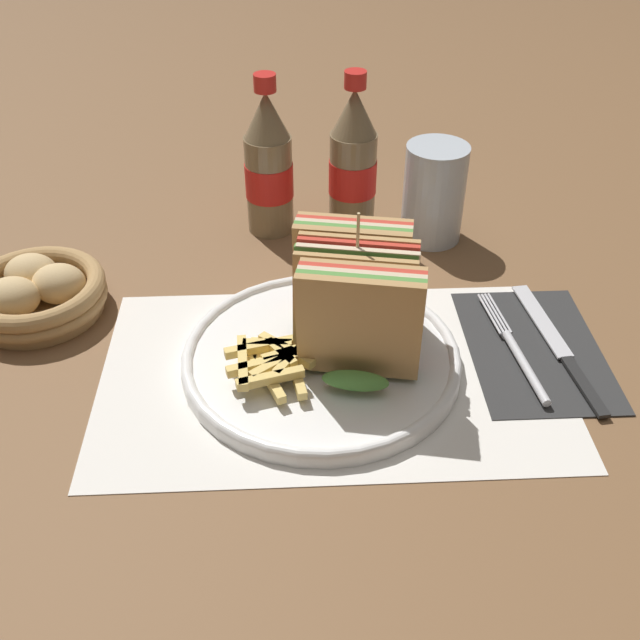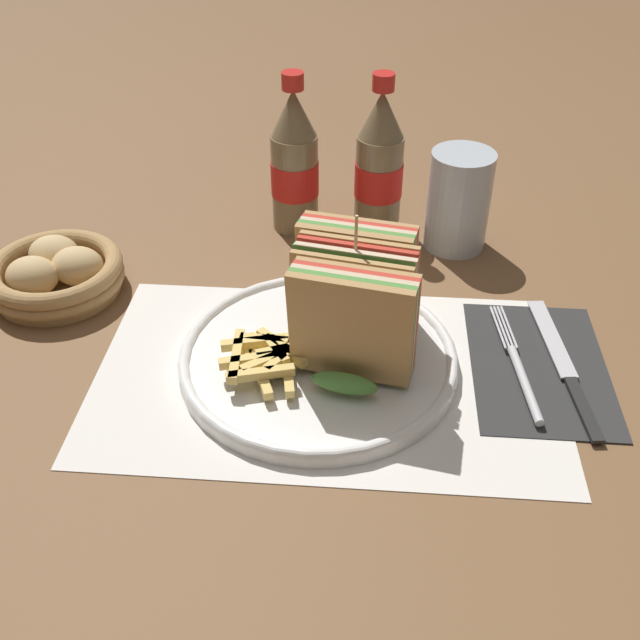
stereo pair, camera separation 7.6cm
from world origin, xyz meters
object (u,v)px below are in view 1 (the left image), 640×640
plate_main (321,355)px  glass_near (434,193)px  club_sandwich (356,299)px  coke_bottle_near (269,167)px  fork (519,355)px  bread_basket (36,292)px  coke_bottle_far (353,163)px  knife (558,346)px

plate_main → glass_near: 0.29m
plate_main → club_sandwich: club_sandwich is taller
club_sandwich → coke_bottle_near: 0.29m
plate_main → glass_near: glass_near is taller
fork → bread_basket: bread_basket is taller
plate_main → coke_bottle_near: bearing=100.7°
coke_bottle_far → glass_near: (0.10, -0.04, -0.03)m
coke_bottle_near → coke_bottle_far: size_ratio=1.00×
bread_basket → glass_near: bearing=16.7°
fork → bread_basket: (-0.52, 0.11, 0.02)m
plate_main → glass_near: bearing=58.0°
fork → glass_near: size_ratio=1.46×
plate_main → coke_bottle_near: coke_bottle_near is taller
coke_bottle_far → bread_basket: size_ratio=1.33×
fork → glass_near: bearing=94.6°
fork → coke_bottle_far: bearing=110.7°
club_sandwich → coke_bottle_far: 0.28m
club_sandwich → bread_basket: (-0.35, 0.10, -0.05)m
knife → club_sandwich: bearing=173.8°
knife → glass_near: glass_near is taller
plate_main → fork: plate_main is taller
plate_main → coke_bottle_far: (0.05, 0.28, 0.08)m
fork → bread_basket: size_ratio=1.18×
club_sandwich → plate_main: bearing=-170.5°
club_sandwich → glass_near: (0.12, 0.24, -0.01)m
glass_near → bread_basket: (-0.47, -0.14, -0.04)m
plate_main → bread_basket: bread_basket is taller
coke_bottle_far → glass_near: bearing=-20.1°
club_sandwich → coke_bottle_far: (0.02, 0.28, 0.01)m
plate_main → fork: (0.20, -0.01, -0.00)m
fork → glass_near: 0.26m
bread_basket → knife: bearing=-10.0°
coke_bottle_near → bread_basket: bearing=-146.6°
glass_near → coke_bottle_near: bearing=171.3°
coke_bottle_far → plate_main: bearing=-100.9°
club_sandwich → glass_near: bearing=63.5°
club_sandwich → coke_bottle_near: coke_bottle_near is taller
plate_main → coke_bottle_near: (-0.05, 0.28, 0.08)m
coke_bottle_far → club_sandwich: bearing=-94.1°
glass_near → plate_main: bearing=-122.0°
club_sandwich → knife: size_ratio=0.78×
fork → bread_basket: bearing=161.1°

